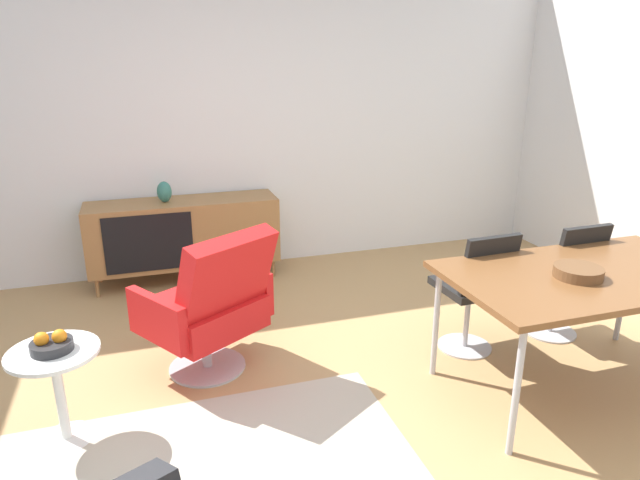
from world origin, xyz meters
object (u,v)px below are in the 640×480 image
object	(u,v)px
dining_table	(588,279)
lounge_chair_red	(210,304)
side_table_round	(59,386)
wooden_bowl_on_table	(578,272)
vase_cobalt	(164,192)
dining_chair_back_right	(564,274)
fruit_bowl	(51,344)
sideboard	(184,232)
dining_chair_back_left	(476,287)

from	to	relation	value
dining_table	lounge_chair_red	size ratio (longest dim) A/B	1.69
side_table_round	wooden_bowl_on_table	bearing A→B (deg)	-9.26
vase_cobalt	dining_table	xyz separation A→B (m)	(2.17, -2.45, -0.11)
dining_chair_back_right	wooden_bowl_on_table	bearing A→B (deg)	-128.17
vase_cobalt	lounge_chair_red	bearing A→B (deg)	-84.50
vase_cobalt	fruit_bowl	world-z (taller)	vase_cobalt
side_table_round	dining_chair_back_right	bearing A→B (deg)	2.88
dining_chair_back_right	lounge_chair_red	xyz separation A→B (m)	(-2.37, 0.27, -0.00)
wooden_bowl_on_table	dining_chair_back_right	distance (m)	0.82
vase_cobalt	fruit_bowl	bearing A→B (deg)	-107.85
fruit_bowl	vase_cobalt	bearing A→B (deg)	72.15
fruit_bowl	lounge_chair_red	bearing A→B (deg)	27.88
dining_chair_back_right	fruit_bowl	bearing A→B (deg)	-177.12
fruit_bowl	side_table_round	bearing A→B (deg)	93.42
dining_table	side_table_round	distance (m)	2.89
sideboard	dining_chair_back_left	world-z (taller)	dining_chair_back_left
dining_chair_back_left	lounge_chair_red	distance (m)	1.69
dining_table	wooden_bowl_on_table	bearing A→B (deg)	-160.49
sideboard	dining_table	size ratio (longest dim) A/B	1.00
wooden_bowl_on_table	dining_chair_back_left	size ratio (longest dim) A/B	0.30
dining_table	fruit_bowl	bearing A→B (deg)	172.00
sideboard	fruit_bowl	size ratio (longest dim) A/B	8.00
wooden_bowl_on_table	fruit_bowl	distance (m)	2.76
wooden_bowl_on_table	side_table_round	xyz separation A→B (m)	(-2.71, 0.44, -0.45)
dining_table	sideboard	bearing A→B (deg)	129.85
dining_table	dining_chair_back_left	world-z (taller)	dining_chair_back_left
wooden_bowl_on_table	lounge_chair_red	xyz separation A→B (m)	(-1.90, 0.87, -0.30)
dining_chair_back_left	dining_chair_back_right	xyz separation A→B (m)	(0.70, -0.00, 0.00)
sideboard	lounge_chair_red	distance (m)	1.61
fruit_bowl	wooden_bowl_on_table	bearing A→B (deg)	-9.25
dining_chair_back_right	lounge_chair_red	bearing A→B (deg)	173.48
vase_cobalt	dining_chair_back_right	xyz separation A→B (m)	(2.53, -1.89, -0.34)
lounge_chair_red	sideboard	bearing A→B (deg)	90.76
sideboard	side_table_round	bearing A→B (deg)	-111.21
dining_chair_back_left	wooden_bowl_on_table	bearing A→B (deg)	-69.47
dining_table	dining_chair_back_right	world-z (taller)	dining_chair_back_right
dining_chair_back_right	sideboard	bearing A→B (deg)	141.75
dining_chair_back_right	side_table_round	world-z (taller)	dining_chair_back_right
dining_table	lounge_chair_red	distance (m)	2.19
wooden_bowl_on_table	dining_chair_back_right	world-z (taller)	dining_chair_back_right
dining_chair_back_left	vase_cobalt	bearing A→B (deg)	134.08
fruit_bowl	sideboard	bearing A→B (deg)	68.79
wooden_bowl_on_table	fruit_bowl	xyz separation A→B (m)	(-2.71, 0.44, -0.21)
vase_cobalt	dining_table	distance (m)	3.27
wooden_bowl_on_table	side_table_round	bearing A→B (deg)	170.74
vase_cobalt	dining_chair_back_right	bearing A→B (deg)	-36.76
sideboard	dining_chair_back_right	world-z (taller)	dining_chair_back_right
sideboard	fruit_bowl	bearing A→B (deg)	-111.21
fruit_bowl	dining_chair_back_left	bearing A→B (deg)	3.69
dining_chair_back_right	fruit_bowl	distance (m)	3.19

